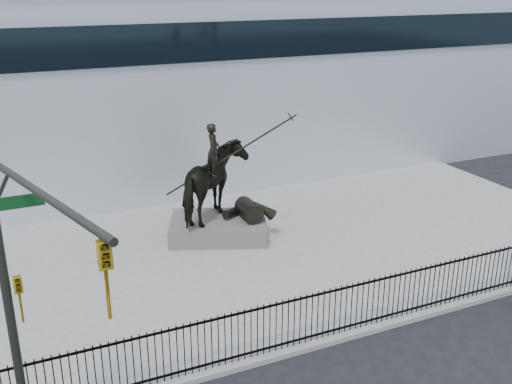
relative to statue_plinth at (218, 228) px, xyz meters
name	(u,v)px	position (x,y,z in m)	size (l,w,h in m)	color
ground	(324,375)	(-0.60, -8.89, -0.49)	(120.00, 120.00, 0.00)	black
plaza	(222,260)	(-0.60, -1.89, -0.41)	(30.00, 12.00, 0.15)	gray
building	(127,80)	(-0.60, 11.11, 4.01)	(44.00, 14.00, 9.00)	silver
picket_fence	(301,320)	(-0.60, -7.64, 0.41)	(22.10, 0.10, 1.50)	black
statue_plinth	(218,228)	(0.00, 0.00, 0.00)	(3.61, 2.48, 0.68)	#5D5B55
equestrian_statue	(219,184)	(0.06, -0.03, 1.76)	(4.31, 3.57, 3.92)	black
traffic_signal_left	(23,305)	(-7.35, -9.51, 3.54)	(1.52, 4.84, 7.00)	#272924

